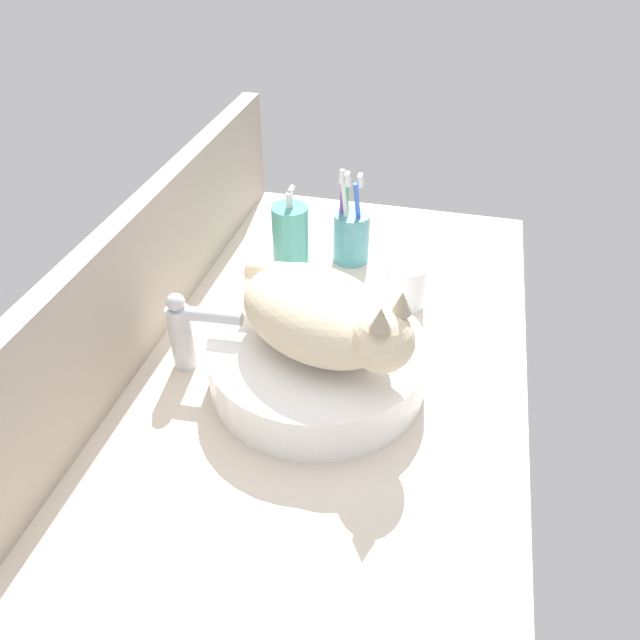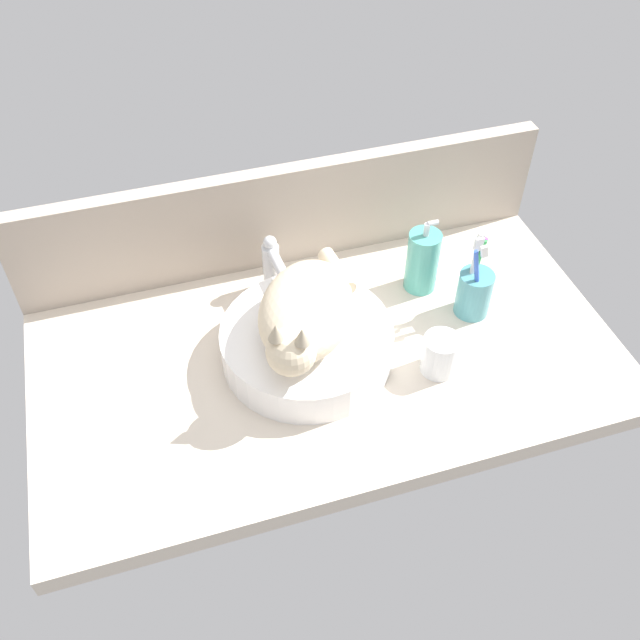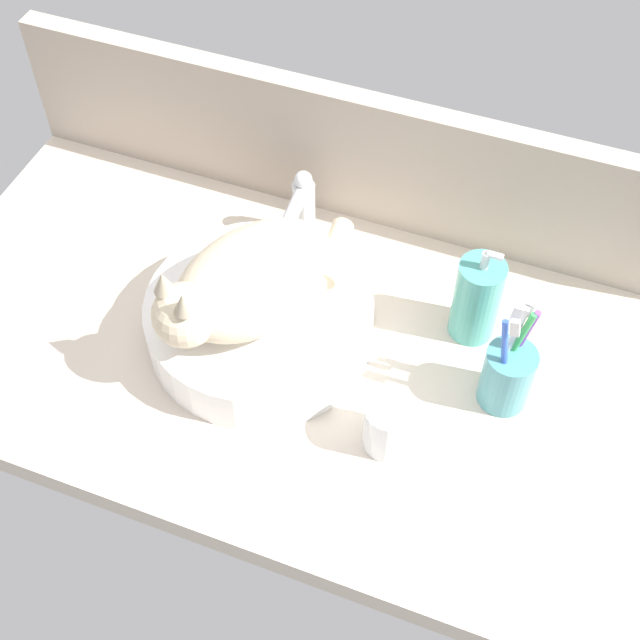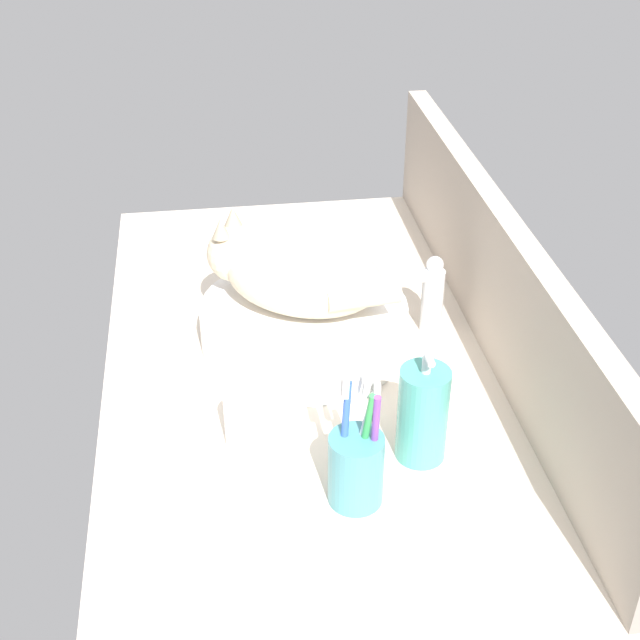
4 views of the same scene
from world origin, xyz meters
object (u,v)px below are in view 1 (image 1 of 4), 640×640
Objects in this scene: soap_dispenser at (291,240)px; faucet at (187,329)px; sink_basin at (316,362)px; water_glass at (405,288)px; cat at (323,315)px; toothbrush_cup at (351,235)px.

faucet is at bearing 165.40° from soap_dispenser.
faucet reaches higher than sink_basin.
soap_dispenser is 2.10× the size of water_glass.
cat is 27.17cm from water_glass.
water_glass is (-5.58, -22.60, -3.49)cm from soap_dispenser.
sink_basin is 25.39cm from water_glass.
cat reaches higher than faucet.
soap_dispenser is 0.92× the size of toothbrush_cup.
soap_dispenser is (30.03, -7.82, -0.30)cm from faucet.
soap_dispenser is (29.22, 13.22, -6.07)cm from cat.
water_glass is (-12.70, -12.47, -2.06)cm from toothbrush_cup.
water_glass is at bearing -21.64° from cat.
faucet is at bearing 154.21° from toothbrush_cup.
cat reaches higher than water_glass.
soap_dispenser is at bearing 76.13° from water_glass.
faucet is at bearing 128.79° from water_glass.
sink_basin is 9.52cm from cat.
sink_basin is at bearing -85.99° from faucet.
faucet is at bearing 94.01° from sink_basin.
toothbrush_cup reaches higher than water_glass.
sink_basin is 31.23cm from soap_dispenser.
cat is 1.61× the size of toothbrush_cup.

